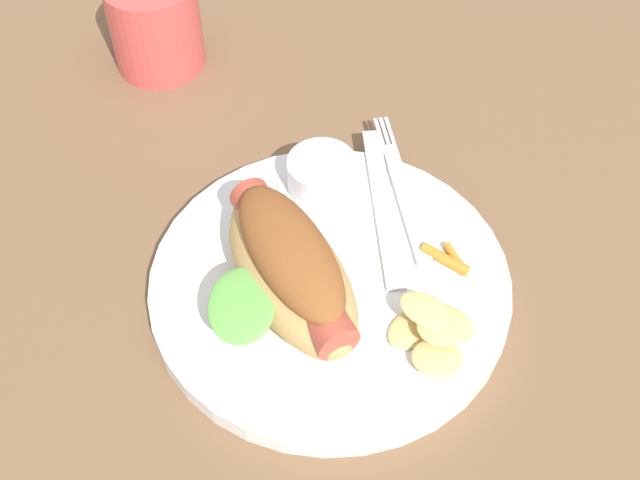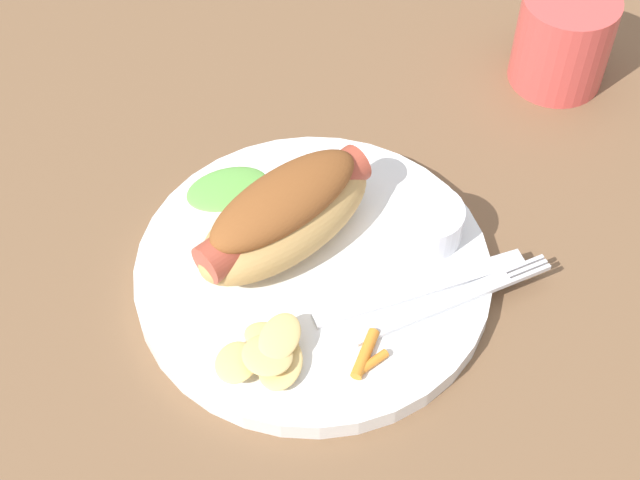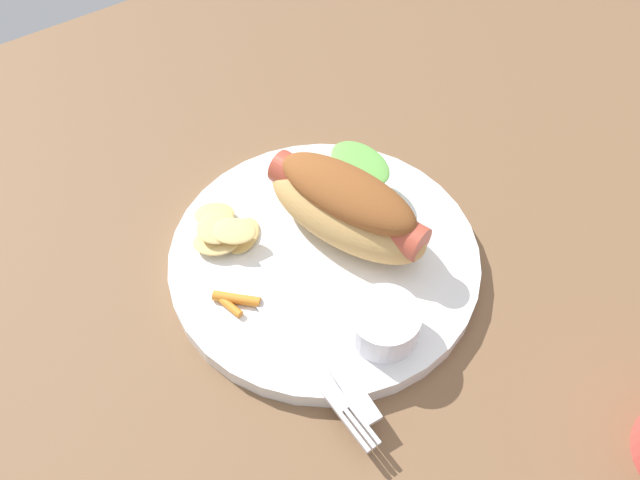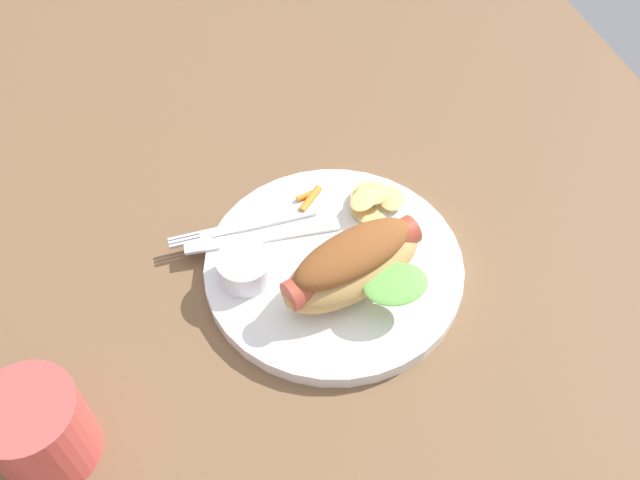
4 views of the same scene
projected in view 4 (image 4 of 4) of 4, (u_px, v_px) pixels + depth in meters
The scene contains 9 objects.
ground_plane at pixel (336, 246), 72.83cm from camera, with size 120.00×90.00×1.80cm, color brown.
plate at pixel (334, 267), 69.03cm from camera, with size 25.59×25.59×1.60cm, color white.
hot_dog at pixel (353, 264), 64.39cm from camera, with size 11.24×16.04×6.17cm.
sauce_ramekin at pixel (245, 268), 66.26cm from camera, with size 5.27×5.27×2.76cm, color white.
fork at pixel (246, 226), 71.04cm from camera, with size 1.29×15.31×0.40cm.
knife at pixel (263, 236), 70.21cm from camera, with size 15.83×1.40×0.36cm, color silver.
chips_pile at pixel (372, 200), 72.15cm from camera, with size 7.04×7.44×2.18cm.
carrot_garnish at pixel (310, 198), 73.24cm from camera, with size 3.17×3.20×0.79cm.
drinking_cup at pixel (39, 430), 54.93cm from camera, with size 8.02×8.02×8.25cm, color #D84C47.
Camera 4 is at (42.57, -14.48, 56.43)cm, focal length 39.05 mm.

